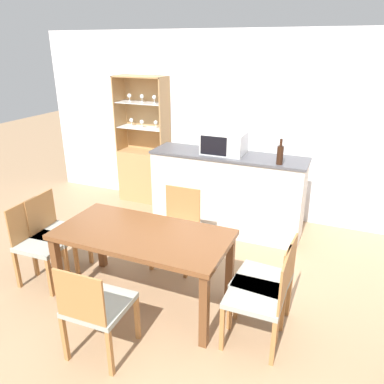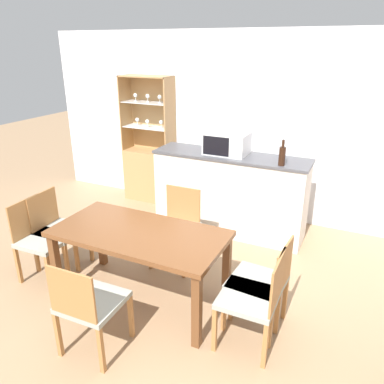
% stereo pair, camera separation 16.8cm
% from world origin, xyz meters
% --- Properties ---
extents(ground_plane, '(18.00, 18.00, 0.00)m').
position_xyz_m(ground_plane, '(0.00, 0.00, 0.00)').
color(ground_plane, '#A37F5B').
extents(wall_back, '(6.80, 0.06, 2.55)m').
position_xyz_m(wall_back, '(0.00, 2.63, 1.27)').
color(wall_back, silver).
rests_on(wall_back, ground_plane).
extents(kitchen_counter, '(1.99, 0.54, 1.06)m').
position_xyz_m(kitchen_counter, '(-0.16, 1.95, 0.53)').
color(kitchen_counter, silver).
rests_on(kitchen_counter, ground_plane).
extents(display_cabinet, '(0.79, 0.34, 1.93)m').
position_xyz_m(display_cabinet, '(-1.67, 2.44, 0.57)').
color(display_cabinet, tan).
rests_on(display_cabinet, ground_plane).
extents(dining_table, '(1.62, 0.80, 0.74)m').
position_xyz_m(dining_table, '(-0.41, 0.19, 0.65)').
color(dining_table, brown).
rests_on(dining_table, ground_plane).
extents(dining_chair_side_right_near, '(0.46, 0.46, 0.86)m').
position_xyz_m(dining_chair_side_right_near, '(0.74, 0.07, 0.45)').
color(dining_chair_side_right_near, '#999E93').
rests_on(dining_chair_side_right_near, ground_plane).
extents(dining_chair_side_left_far, '(0.48, 0.48, 0.86)m').
position_xyz_m(dining_chair_side_left_far, '(-1.56, 0.31, 0.45)').
color(dining_chair_side_left_far, '#999E93').
rests_on(dining_chair_side_left_far, ground_plane).
extents(dining_chair_head_near, '(0.47, 0.47, 0.86)m').
position_xyz_m(dining_chair_head_near, '(-0.41, -0.55, 0.45)').
color(dining_chair_head_near, '#999E93').
rests_on(dining_chair_head_near, ground_plane).
extents(dining_chair_side_right_far, '(0.49, 0.49, 0.86)m').
position_xyz_m(dining_chair_side_right_far, '(0.74, 0.31, 0.45)').
color(dining_chair_side_right_far, '#999E93').
rests_on(dining_chair_side_right_far, ground_plane).
extents(dining_chair_head_far, '(0.46, 0.46, 0.86)m').
position_xyz_m(dining_chair_head_far, '(-0.41, 0.94, 0.45)').
color(dining_chair_head_far, '#999E93').
rests_on(dining_chair_head_far, ground_plane).
extents(dining_chair_side_left_near, '(0.47, 0.47, 0.86)m').
position_xyz_m(dining_chair_side_left_near, '(-1.56, 0.07, 0.45)').
color(dining_chair_side_left_near, '#999E93').
rests_on(dining_chair_side_left_near, ground_plane).
extents(microwave, '(0.53, 0.38, 0.27)m').
position_xyz_m(microwave, '(-0.22, 1.97, 1.19)').
color(microwave, silver).
rests_on(microwave, kitchen_counter).
extents(wine_bottle, '(0.08, 0.08, 0.30)m').
position_xyz_m(wine_bottle, '(0.52, 1.77, 1.17)').
color(wine_bottle, black).
rests_on(wine_bottle, kitchen_counter).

